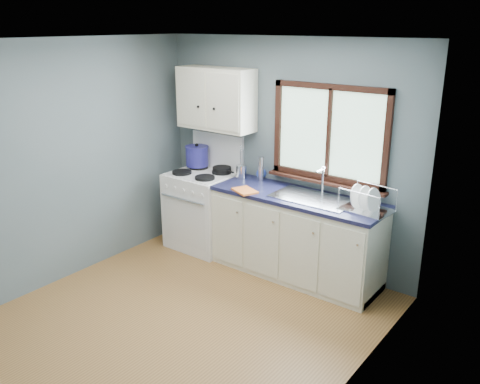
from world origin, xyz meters
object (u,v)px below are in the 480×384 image
Objects in this scene: gas_range at (203,208)px; skillet at (222,169)px; sink at (312,204)px; utensil_crock at (241,172)px; base_cabinets at (296,240)px; dish_rack at (366,204)px; stockpot at (197,156)px; thermos at (261,169)px.

skillet is (0.18, 0.15, 0.49)m from gas_range.
sink is 1.03m from utensil_crock.
skillet is 0.29m from utensil_crock.
gas_range is 1.62× the size of sink.
base_cabinets is 1.26m from skillet.
stockpot is at bearing -175.89° from dish_rack.
stockpot is 1.31× the size of thermos.
stockpot is at bearing 175.46° from base_cabinets.
gas_range is at bearing -163.93° from thermos.
utensil_crock is at bearing 12.16° from skillet.
thermos is (0.91, 0.07, -0.03)m from stockpot.
stockpot is 2.26m from dish_rack.
sink is 3.02× the size of thermos.
thermos is 1.37m from dish_rack.
base_cabinets is 1.65m from stockpot.
dish_rack is (2.26, -0.11, -0.10)m from stockpot.
sink reaches higher than base_cabinets.
utensil_crock reaches higher than stockpot.
thermos is at bearing 16.07° from gas_range.
skillet is at bearing -173.80° from thermos.
sink reaches higher than skillet.
gas_range is at bearing -128.91° from skillet.
utensil_crock reaches higher than skillet.
sink reaches higher than thermos.
utensil_crock is at bearing 171.37° from base_cabinets.
utensil_crock is 0.25m from thermos.
skillet is at bearing 173.48° from base_cabinets.
thermos reaches higher than skillet.
skillet is 0.40m from stockpot.
dish_rack is (1.35, -0.18, -0.08)m from thermos.
dish_rack is (1.88, -0.12, 0.00)m from skillet.
skillet is at bearing 179.59° from utensil_crock.
utensil_crock is at bearing 172.87° from sink.
utensil_crock is (0.67, 0.01, -0.08)m from stockpot.
base_cabinets is 2.20× the size of sink.
skillet is at bearing -176.74° from dish_rack.
dish_rack is (1.59, -0.12, -0.02)m from utensil_crock.
base_cabinets is at bearing 6.04° from skillet.
base_cabinets is 0.95m from dish_rack.
sink is at bearing -4.07° from stockpot.
sink is 1.70m from stockpot.
base_cabinets is at bearing -17.16° from thermos.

